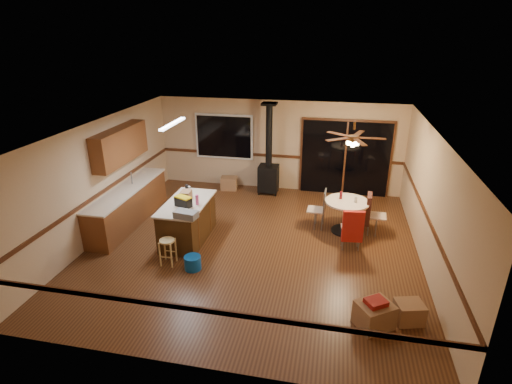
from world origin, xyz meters
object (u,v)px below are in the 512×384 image
(toolbox_grey, at_px, (186,214))
(kitchen_island, at_px, (188,221))
(box_corner_b, at_px, (409,312))
(chair_right, at_px, (370,209))
(chair_near, at_px, (353,226))
(blue_bucket, at_px, (193,263))
(box_under_window, at_px, (229,183))
(bar_stool, at_px, (168,252))
(toolbox_black, at_px, (183,202))
(chair_left, at_px, (321,205))
(dining_table, at_px, (346,211))
(box_corner_a, at_px, (374,315))
(wood_stove, at_px, (269,169))

(toolbox_grey, bearing_deg, kitchen_island, 110.81)
(box_corner_b, bearing_deg, chair_right, 99.25)
(box_corner_b, bearing_deg, chair_near, 113.15)
(blue_bucket, bearing_deg, kitchen_island, 114.32)
(box_under_window, relative_size, box_corner_b, 1.08)
(toolbox_grey, height_order, bar_stool, toolbox_grey)
(toolbox_black, height_order, chair_left, toolbox_black)
(toolbox_grey, distance_m, dining_table, 3.69)
(toolbox_grey, distance_m, box_corner_b, 4.44)
(toolbox_grey, relative_size, box_corner_b, 1.07)
(blue_bucket, bearing_deg, chair_right, 33.32)
(toolbox_grey, height_order, box_under_window, toolbox_grey)
(chair_right, relative_size, box_corner_a, 1.29)
(wood_stove, relative_size, toolbox_grey, 5.46)
(box_corner_b, bearing_deg, bar_stool, 169.64)
(dining_table, distance_m, box_corner_b, 3.15)
(wood_stove, relative_size, dining_table, 2.51)
(toolbox_black, bearing_deg, dining_table, 20.31)
(blue_bucket, relative_size, box_under_window, 0.72)
(toolbox_black, xyz_separation_m, chair_right, (3.97, 1.34, -0.40))
(toolbox_grey, relative_size, chair_left, 0.90)
(dining_table, relative_size, box_under_window, 2.15)
(chair_left, xyz_separation_m, box_corner_b, (1.60, -3.06, -0.41))
(toolbox_black, bearing_deg, toolbox_grey, -63.72)
(bar_stool, distance_m, chair_left, 3.68)
(toolbox_grey, height_order, box_corner_b, toolbox_grey)
(bar_stool, relative_size, dining_table, 0.55)
(bar_stool, relative_size, box_under_window, 1.18)
(bar_stool, xyz_separation_m, blue_bucket, (0.54, -0.08, -0.14))
(chair_near, height_order, box_corner_a, chair_near)
(toolbox_black, bearing_deg, box_under_window, 88.45)
(chair_near, height_order, chair_right, same)
(toolbox_black, relative_size, bar_stool, 0.65)
(dining_table, distance_m, chair_right, 0.53)
(chair_right, bearing_deg, toolbox_grey, -153.48)
(wood_stove, relative_size, bar_stool, 4.58)
(toolbox_grey, relative_size, bar_stool, 0.84)
(wood_stove, height_order, box_under_window, wood_stove)
(wood_stove, xyz_separation_m, chair_near, (2.29, -2.86, -0.13))
(toolbox_grey, relative_size, box_under_window, 0.99)
(box_corner_b, bearing_deg, kitchen_island, 157.11)
(box_corner_a, bearing_deg, toolbox_black, 153.94)
(chair_right, xyz_separation_m, box_corner_a, (-0.07, -3.25, -0.39))
(kitchen_island, xyz_separation_m, box_under_window, (0.11, 3.10, -0.27))
(dining_table, bearing_deg, box_under_window, 148.86)
(wood_stove, height_order, toolbox_black, wood_stove)
(toolbox_black, relative_size, chair_right, 0.51)
(dining_table, height_order, chair_right, chair_right)
(box_corner_a, relative_size, box_corner_b, 1.26)
(wood_stove, relative_size, box_corner_a, 4.64)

